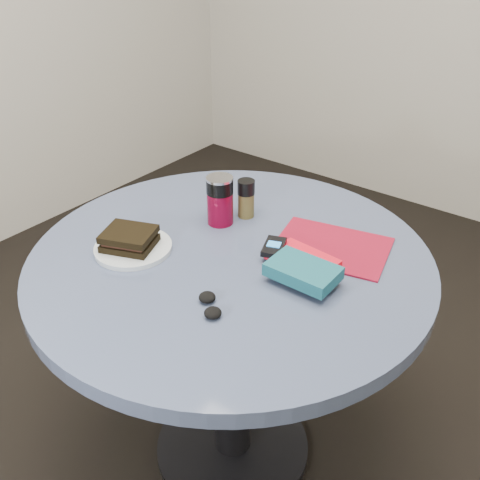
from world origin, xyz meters
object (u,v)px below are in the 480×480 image
Objects in this scene: sandwich at (129,239)px; headphones at (210,305)px; plate at (133,248)px; pepper_grinder at (246,198)px; magazine at (332,247)px; novel at (303,271)px; mp3_player at (274,247)px; table at (231,305)px; red_book at (303,260)px; soda_can at (220,200)px.

headphones is (0.31, -0.06, -0.02)m from sandwich.
pepper_grinder is (0.12, 0.31, 0.05)m from plate.
novel is (0.02, -0.18, 0.03)m from magazine.
novel reaches higher than magazine.
novel is 0.13m from mp3_player.
plate is 0.03m from sandwich.
mp3_player is at bearing 32.32° from table.
novel reaches higher than mp3_player.
red_book is (-0.02, -0.11, 0.01)m from magazine.
magazine is (0.40, 0.32, -0.03)m from sandwich.
mp3_player reaches higher than plate.
plate is at bearing -109.55° from soda_can.
novel is (0.04, -0.07, 0.02)m from red_book.
headphones is at bearing -87.83° from mp3_player.
sandwich is at bearing -161.32° from novel.
plate is 1.28× the size of sandwich.
novel reaches higher than plate.
table is 6.61× the size of sandwich.
red_book is at bearing 121.18° from novel.
soda_can is 0.34m from novel.
plate is 2.03× the size of mp3_player.
mp3_player is (0.30, 0.20, -0.01)m from sandwich.
headphones is (0.22, -0.30, -0.06)m from soda_can.
plate is 1.23× the size of red_book.
table is at bearing 116.92° from headphones.
red_book is 1.01× the size of novel.
red_book is 0.28m from headphones.
plate is at bearing -110.92° from pepper_grinder.
soda_can is (-0.12, 0.11, 0.23)m from table.
soda_can is at bearing -179.93° from magazine.
headphones is (0.01, -0.26, -0.01)m from mp3_player.
novel reaches higher than red_book.
table is 10.38× the size of headphones.
soda_can is at bearing 138.23° from table.
magazine is at bearing -0.13° from pepper_grinder.
plate is 1.79× the size of pepper_grinder.
sandwich is (-0.00, -0.01, 0.03)m from plate.
magazine is 0.18m from novel.
magazine is 0.15m from mp3_player.
magazine is at bearing 13.07° from soda_can.
table is 0.28m from headphones.
mp3_player is at bearing -141.98° from magazine.
pepper_grinder reaches higher than novel.
red_book is 1.65× the size of mp3_player.
novel is (0.42, 0.14, -0.00)m from sandwich.
novel is at bearing -30.99° from pepper_grinder.
pepper_grinder is 0.28m from red_book.
red_book is 0.08m from novel.
mp3_player is (0.09, 0.06, 0.19)m from table.
novel is (0.33, -0.10, -0.03)m from soda_can.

